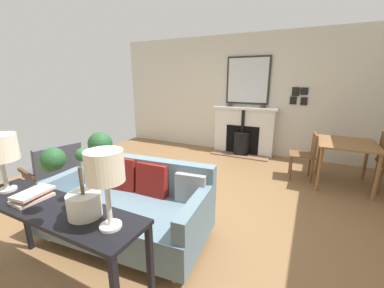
{
  "coord_description": "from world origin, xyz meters",
  "views": [
    {
      "loc": [
        2.59,
        1.58,
        1.67
      ],
      "look_at": [
        -0.6,
        -0.01,
        0.71
      ],
      "focal_mm": 22.32,
      "sensor_mm": 36.0,
      "label": 1
    }
  ],
  "objects_px": {
    "book_stack": "(32,196)",
    "dining_chair_near_fireplace": "(307,152)",
    "mantel_bowl_far": "(263,107)",
    "potted_plant": "(81,178)",
    "armchair_accent": "(55,168)",
    "ottoman": "(173,180)",
    "table_lamp_far_end": "(105,170)",
    "fireplace": "(243,133)",
    "mantel_bowl_near": "(230,105)",
    "dining_table": "(347,149)",
    "sofa": "(129,205)",
    "console_table": "(54,217)"
  },
  "relations": [
    {
      "from": "book_stack",
      "to": "dining_chair_near_fireplace",
      "type": "height_order",
      "value": "book_stack"
    },
    {
      "from": "mantel_bowl_far",
      "to": "dining_chair_near_fireplace",
      "type": "bearing_deg",
      "value": 43.18
    },
    {
      "from": "potted_plant",
      "to": "book_stack",
      "type": "height_order",
      "value": "potted_plant"
    },
    {
      "from": "armchair_accent",
      "to": "mantel_bowl_far",
      "type": "bearing_deg",
      "value": 147.32
    },
    {
      "from": "ottoman",
      "to": "table_lamp_far_end",
      "type": "bearing_deg",
      "value": 19.35
    },
    {
      "from": "fireplace",
      "to": "mantel_bowl_near",
      "type": "distance_m",
      "value": 0.72
    },
    {
      "from": "dining_table",
      "to": "table_lamp_far_end",
      "type": "bearing_deg",
      "value": -26.02
    },
    {
      "from": "mantel_bowl_far",
      "to": "dining_chair_near_fireplace",
      "type": "distance_m",
      "value": 1.53
    },
    {
      "from": "mantel_bowl_near",
      "to": "mantel_bowl_far",
      "type": "xyz_separation_m",
      "value": [
        0.0,
        0.76,
        0.0
      ]
    },
    {
      "from": "potted_plant",
      "to": "armchair_accent",
      "type": "bearing_deg",
      "value": -118.11
    },
    {
      "from": "sofa",
      "to": "book_stack",
      "type": "distance_m",
      "value": 0.96
    },
    {
      "from": "table_lamp_far_end",
      "to": "book_stack",
      "type": "xyz_separation_m",
      "value": [
        -0.0,
        -0.82,
        -0.36
      ]
    },
    {
      "from": "potted_plant",
      "to": "dining_table",
      "type": "bearing_deg",
      "value": 150.41
    },
    {
      "from": "sofa",
      "to": "armchair_accent",
      "type": "bearing_deg",
      "value": -96.59
    },
    {
      "from": "fireplace",
      "to": "dining_chair_near_fireplace",
      "type": "xyz_separation_m",
      "value": [
        0.99,
        1.36,
        0.01
      ]
    },
    {
      "from": "fireplace",
      "to": "dining_table",
      "type": "bearing_deg",
      "value": 62.28
    },
    {
      "from": "ottoman",
      "to": "potted_plant",
      "type": "height_order",
      "value": "potted_plant"
    },
    {
      "from": "potted_plant",
      "to": "table_lamp_far_end",
      "type": "bearing_deg",
      "value": 84.7
    },
    {
      "from": "armchair_accent",
      "to": "ottoman",
      "type": "bearing_deg",
      "value": 120.73
    },
    {
      "from": "table_lamp_far_end",
      "to": "dining_chair_near_fireplace",
      "type": "bearing_deg",
      "value": 162.07
    },
    {
      "from": "mantel_bowl_near",
      "to": "potted_plant",
      "type": "bearing_deg",
      "value": 4.97
    },
    {
      "from": "fireplace",
      "to": "console_table",
      "type": "distance_m",
      "value": 4.36
    },
    {
      "from": "mantel_bowl_near",
      "to": "fireplace",
      "type": "bearing_deg",
      "value": 84.72
    },
    {
      "from": "mantel_bowl_near",
      "to": "console_table",
      "type": "bearing_deg",
      "value": 0.6
    },
    {
      "from": "mantel_bowl_far",
      "to": "ottoman",
      "type": "distance_m",
      "value": 2.8
    },
    {
      "from": "fireplace",
      "to": "sofa",
      "type": "bearing_deg",
      "value": -5.3
    },
    {
      "from": "console_table",
      "to": "book_stack",
      "type": "height_order",
      "value": "book_stack"
    },
    {
      "from": "armchair_accent",
      "to": "console_table",
      "type": "relative_size",
      "value": 0.54
    },
    {
      "from": "table_lamp_far_end",
      "to": "dining_table",
      "type": "xyz_separation_m",
      "value": [
        -3.35,
        1.63,
        -0.53
      ]
    },
    {
      "from": "ottoman",
      "to": "book_stack",
      "type": "xyz_separation_m",
      "value": [
        1.83,
        -0.18,
        0.55
      ]
    },
    {
      "from": "mantel_bowl_far",
      "to": "dining_chair_near_fireplace",
      "type": "xyz_separation_m",
      "value": [
        1.02,
        0.96,
        -0.62
      ]
    },
    {
      "from": "table_lamp_far_end",
      "to": "ottoman",
      "type": "bearing_deg",
      "value": -160.65
    },
    {
      "from": "fireplace",
      "to": "ottoman",
      "type": "relative_size",
      "value": 1.73
    },
    {
      "from": "mantel_bowl_far",
      "to": "console_table",
      "type": "distance_m",
      "value": 4.46
    },
    {
      "from": "potted_plant",
      "to": "mantel_bowl_far",
      "type": "bearing_deg",
      "value": 175.03
    },
    {
      "from": "mantel_bowl_near",
      "to": "book_stack",
      "type": "distance_m",
      "value": 4.4
    },
    {
      "from": "armchair_accent",
      "to": "console_table",
      "type": "xyz_separation_m",
      "value": [
        0.99,
        1.47,
        0.2
      ]
    },
    {
      "from": "table_lamp_far_end",
      "to": "mantel_bowl_far",
      "type": "bearing_deg",
      "value": 178.37
    },
    {
      "from": "ottoman",
      "to": "potted_plant",
      "type": "relative_size",
      "value": 1.42
    },
    {
      "from": "console_table",
      "to": "book_stack",
      "type": "xyz_separation_m",
      "value": [
        -0.0,
        -0.23,
        0.13
      ]
    },
    {
      "from": "mantel_bowl_far",
      "to": "console_table",
      "type": "height_order",
      "value": "mantel_bowl_far"
    },
    {
      "from": "mantel_bowl_near",
      "to": "book_stack",
      "type": "bearing_deg",
      "value": -2.42
    },
    {
      "from": "ottoman",
      "to": "dining_table",
      "type": "xyz_separation_m",
      "value": [
        -1.52,
        2.28,
        0.38
      ]
    },
    {
      "from": "sofa",
      "to": "dining_chair_near_fireplace",
      "type": "bearing_deg",
      "value": 146.48
    },
    {
      "from": "fireplace",
      "to": "armchair_accent",
      "type": "distance_m",
      "value": 3.81
    },
    {
      "from": "console_table",
      "to": "table_lamp_far_end",
      "type": "distance_m",
      "value": 0.76
    },
    {
      "from": "fireplace",
      "to": "ottoman",
      "type": "distance_m",
      "value": 2.56
    },
    {
      "from": "mantel_bowl_near",
      "to": "armchair_accent",
      "type": "distance_m",
      "value": 3.74
    },
    {
      "from": "ottoman",
      "to": "armchair_accent",
      "type": "distance_m",
      "value": 1.66
    },
    {
      "from": "fireplace",
      "to": "dining_table",
      "type": "height_order",
      "value": "fireplace"
    }
  ]
}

